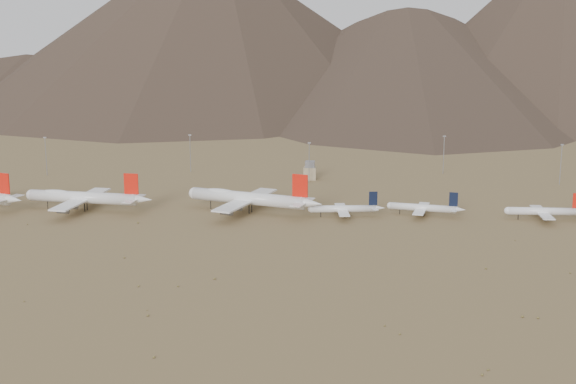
# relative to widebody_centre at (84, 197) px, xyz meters

# --- Properties ---
(ground) EXTENTS (3000.00, 3000.00, 0.00)m
(ground) POSITION_rel_widebody_centre_xyz_m (86.71, -22.74, -7.48)
(ground) COLOR #98824E
(ground) RESTS_ON ground
(widebody_centre) EXTENTS (72.91, 56.53, 21.70)m
(widebody_centre) POSITION_rel_widebody_centre_xyz_m (0.00, 0.00, 0.00)
(widebody_centre) COLOR white
(widebody_centre) RESTS_ON ground
(widebody_east) EXTENTS (75.62, 60.09, 23.25)m
(widebody_east) POSITION_rel_widebody_centre_xyz_m (89.60, 3.50, 0.54)
(widebody_east) COLOR white
(widebody_east) RESTS_ON ground
(narrowbody_a) EXTENTS (40.77, 29.55, 13.48)m
(narrowbody_a) POSITION_rel_widebody_centre_xyz_m (141.40, -1.03, -3.11)
(narrowbody_a) COLOR white
(narrowbody_a) RESTS_ON ground
(narrowbody_b) EXTENTS (40.94, 29.99, 13.66)m
(narrowbody_b) POSITION_rel_widebody_centre_xyz_m (183.10, 4.54, -3.05)
(narrowbody_b) COLOR white
(narrowbody_b) RESTS_ON ground
(narrowbody_c) EXTENTS (43.85, 31.34, 14.46)m
(narrowbody_c) POSITION_rel_widebody_centre_xyz_m (244.83, 1.13, -2.79)
(narrowbody_c) COLOR white
(narrowbody_c) RESTS_ON ground
(control_tower) EXTENTS (8.00, 8.00, 12.00)m
(control_tower) POSITION_rel_widebody_centre_xyz_m (116.71, 97.26, -2.17)
(control_tower) COLOR tan
(control_tower) RESTS_ON ground
(mast_far_west) EXTENTS (2.00, 0.60, 25.70)m
(mast_far_west) POSITION_rel_widebody_centre_xyz_m (-58.52, 95.82, 6.72)
(mast_far_west) COLOR gray
(mast_far_west) RESTS_ON ground
(mast_west) EXTENTS (2.00, 0.60, 25.70)m
(mast_west) POSITION_rel_widebody_centre_xyz_m (34.36, 115.82, 6.72)
(mast_west) COLOR gray
(mast_west) RESTS_ON ground
(mast_centre) EXTENTS (2.00, 0.60, 25.70)m
(mast_centre) POSITION_rel_widebody_centre_xyz_m (116.69, 88.41, 6.72)
(mast_centre) COLOR gray
(mast_centre) RESTS_ON ground
(mast_east) EXTENTS (2.00, 0.60, 25.70)m
(mast_east) POSITION_rel_widebody_centre_xyz_m (204.75, 124.97, 6.72)
(mast_east) COLOR gray
(mast_east) RESTS_ON ground
(mast_far_east) EXTENTS (2.00, 0.60, 25.70)m
(mast_far_east) POSITION_rel_widebody_centre_xyz_m (274.07, 94.64, 6.72)
(mast_far_east) COLOR gray
(mast_far_east) RESTS_ON ground
(desert_scrub) EXTENTS (426.59, 181.94, 0.87)m
(desert_scrub) POSITION_rel_widebody_centre_xyz_m (147.24, -120.00, -7.16)
(desert_scrub) COLOR olive
(desert_scrub) RESTS_ON ground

